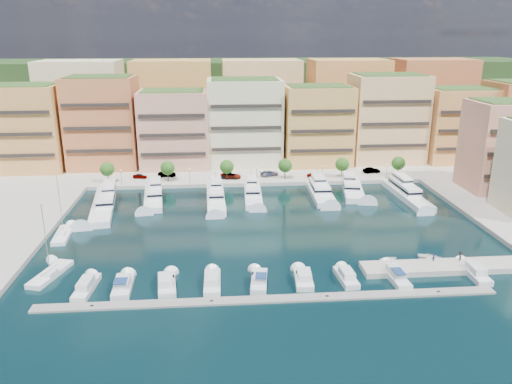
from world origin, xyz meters
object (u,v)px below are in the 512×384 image
at_px(tree_5, 398,163).
at_px(cruiser_4, 259,281).
at_px(lamppost_0, 121,175).
at_px(yacht_3, 253,193).
at_px(cruiser_2, 167,284).
at_px(cruiser_5, 304,279).
at_px(car_5, 372,170).
at_px(tender_2, 430,257).
at_px(tree_0, 107,169).
at_px(cruiser_6, 346,277).
at_px(yacht_2, 216,196).
at_px(person_1, 460,256).
at_px(cruiser_1, 123,286).
at_px(lamppost_2, 257,172).
at_px(lamppost_4, 387,169).
at_px(car_2, 231,176).
at_px(sailboat_1, 63,236).
at_px(person_0, 434,257).
at_px(cruiser_7, 395,276).
at_px(tender_0, 389,260).
at_px(cruiser_9, 474,273).
at_px(yacht_5, 353,189).
at_px(lamppost_3, 322,170).
at_px(tree_4, 342,164).
at_px(tree_3, 285,166).
at_px(tender_3, 468,259).
at_px(car_1, 167,174).
at_px(cruiser_0, 86,287).
at_px(yacht_4, 320,192).
at_px(car_3, 269,173).
at_px(yacht_1, 154,196).
at_px(car_0, 140,176).
at_px(tender_1, 423,257).
at_px(cruiser_3, 212,283).
at_px(tree_1, 168,168).
at_px(tree_2, 227,167).
at_px(sailboat_0, 50,275).

distance_m(tree_5, cruiser_4, 73.11).
bearing_deg(lamppost_0, yacht_3, -17.18).
height_order(cruiser_2, cruiser_5, same).
bearing_deg(car_5, tender_2, 167.65).
xyz_separation_m(tree_0, cruiser_6, (50.44, -58.08, -4.20)).
relative_size(yacht_2, person_1, 13.20).
height_order(yacht_3, cruiser_1, yacht_3).
bearing_deg(lamppost_2, lamppost_4, 0.00).
bearing_deg(cruiser_5, car_2, 99.62).
bearing_deg(car_2, lamppost_4, -77.42).
relative_size(sailboat_1, tender_2, 3.06).
height_order(yacht_3, person_0, yacht_3).
height_order(cruiser_7, tender_0, cruiser_7).
bearing_deg(cruiser_9, yacht_5, 100.59).
distance_m(lamppost_3, cruiser_5, 57.80).
bearing_deg(car_2, tree_4, -75.19).
bearing_deg(tree_3, tender_3, -63.37).
bearing_deg(yacht_2, cruiser_6, -63.63).
xyz_separation_m(lamppost_4, car_1, (-60.75, 6.76, -2.01)).
height_order(cruiser_7, person_1, person_1).
distance_m(cruiser_0, cruiser_9, 64.77).
relative_size(cruiser_2, cruiser_5, 1.10).
distance_m(yacht_4, car_3, 19.69).
relative_size(yacht_1, yacht_4, 1.02).
bearing_deg(yacht_5, yacht_3, -177.45).
distance_m(tree_4, lamppost_0, 60.05).
relative_size(yacht_2, cruiser_5, 3.01).
distance_m(tree_3, person_1, 59.24).
bearing_deg(car_0, tender_1, -123.06).
bearing_deg(cruiser_3, person_0, 5.76).
distance_m(tender_2, car_5, 55.46).
relative_size(yacht_4, cruiser_2, 2.30).
relative_size(tree_1, tree_5, 1.00).
height_order(tree_2, tender_2, tree_2).
xyz_separation_m(cruiser_4, car_3, (8.19, 61.22, 1.21)).
distance_m(yacht_5, car_1, 51.37).
distance_m(yacht_2, car_5, 48.50).
xyz_separation_m(tree_1, car_1, (-0.75, 4.46, -2.92)).
bearing_deg(cruiser_0, sailboat_0, 143.00).
height_order(lamppost_3, yacht_1, yacht_1).
bearing_deg(tree_5, tree_2, 180.00).
height_order(tree_2, yacht_4, tree_2).
height_order(lamppost_4, car_5, lamppost_4).
bearing_deg(tender_3, car_2, 52.93).
bearing_deg(tender_0, tree_4, -25.55).
bearing_deg(sailboat_0, tender_1, 1.34).
bearing_deg(car_0, person_0, -124.43).
height_order(yacht_2, cruiser_3, yacht_2).
bearing_deg(cruiser_2, tree_5, 44.41).
bearing_deg(lamppost_3, yacht_2, -157.25).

